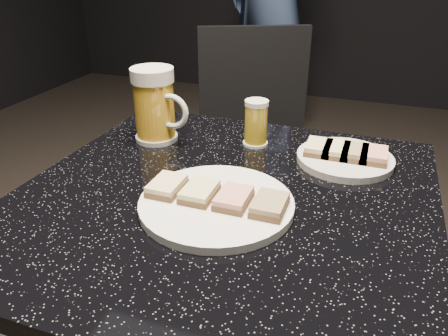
{
  "coord_description": "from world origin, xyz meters",
  "views": [
    {
      "loc": [
        0.22,
        -0.61,
        1.13
      ],
      "look_at": [
        0.0,
        0.0,
        0.8
      ],
      "focal_mm": 35.0,
      "sensor_mm": 36.0,
      "label": 1
    }
  ],
  "objects_px": {
    "plate_small": "(345,159)",
    "chair": "(256,136)",
    "plate_large": "(216,204)",
    "table": "(224,300)",
    "beer_mug": "(155,105)",
    "beer_tumbler": "(256,123)"
  },
  "relations": [
    {
      "from": "plate_large",
      "to": "beer_mug",
      "type": "relative_size",
      "value": 1.59
    },
    {
      "from": "beer_mug",
      "to": "chair",
      "type": "relative_size",
      "value": 0.18
    },
    {
      "from": "plate_large",
      "to": "table",
      "type": "distance_m",
      "value": 0.25
    },
    {
      "from": "plate_small",
      "to": "beer_mug",
      "type": "relative_size",
      "value": 1.18
    },
    {
      "from": "plate_large",
      "to": "beer_tumbler",
      "type": "xyz_separation_m",
      "value": [
        -0.01,
        0.27,
        0.04
      ]
    },
    {
      "from": "plate_small",
      "to": "beer_mug",
      "type": "xyz_separation_m",
      "value": [
        -0.4,
        -0.03,
        0.07
      ]
    },
    {
      "from": "beer_mug",
      "to": "beer_tumbler",
      "type": "distance_m",
      "value": 0.22
    },
    {
      "from": "plate_small",
      "to": "table",
      "type": "relative_size",
      "value": 0.25
    },
    {
      "from": "plate_small",
      "to": "table",
      "type": "height_order",
      "value": "plate_small"
    },
    {
      "from": "beer_mug",
      "to": "chair",
      "type": "xyz_separation_m",
      "value": [
        0.04,
        0.67,
        -0.33
      ]
    },
    {
      "from": "plate_small",
      "to": "table",
      "type": "bearing_deg",
      "value": -132.38
    },
    {
      "from": "beer_mug",
      "to": "plate_small",
      "type": "bearing_deg",
      "value": 3.59
    },
    {
      "from": "chair",
      "to": "table",
      "type": "bearing_deg",
      "value": -78.03
    },
    {
      "from": "chair",
      "to": "beer_mug",
      "type": "bearing_deg",
      "value": -93.33
    },
    {
      "from": "table",
      "to": "chair",
      "type": "relative_size",
      "value": 0.86
    },
    {
      "from": "beer_tumbler",
      "to": "plate_small",
      "type": "bearing_deg",
      "value": -6.88
    },
    {
      "from": "beer_mug",
      "to": "beer_tumbler",
      "type": "bearing_deg",
      "value": 12.88
    },
    {
      "from": "plate_large",
      "to": "chair",
      "type": "relative_size",
      "value": 0.29
    },
    {
      "from": "plate_large",
      "to": "plate_small",
      "type": "distance_m",
      "value": 0.3
    },
    {
      "from": "beer_mug",
      "to": "beer_tumbler",
      "type": "relative_size",
      "value": 1.61
    },
    {
      "from": "plate_small",
      "to": "chair",
      "type": "bearing_deg",
      "value": 119.09
    },
    {
      "from": "plate_large",
      "to": "plate_small",
      "type": "height_order",
      "value": "same"
    }
  ]
}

